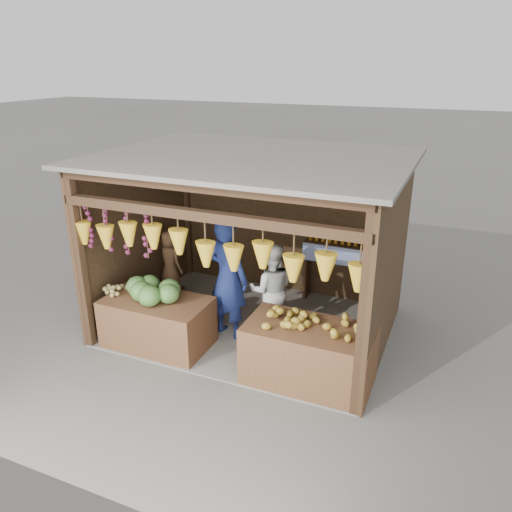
{
  "coord_description": "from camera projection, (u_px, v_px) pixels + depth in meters",
  "views": [
    {
      "loc": [
        2.74,
        -6.31,
        3.89
      ],
      "look_at": [
        0.1,
        -0.1,
        1.23
      ],
      "focal_mm": 35.0,
      "sensor_mm": 36.0,
      "label": 1
    }
  ],
  "objects": [
    {
      "name": "counter_left",
      "position": [
        158.0,
        323.0,
        7.17
      ],
      "size": [
        1.49,
        0.85,
        0.73
      ],
      "primitive_type": "cube",
      "color": "#52301B",
      "rests_on": "ground"
    },
    {
      "name": "ground",
      "position": [
        252.0,
        326.0,
        7.82
      ],
      "size": [
        80.0,
        80.0,
        0.0
      ],
      "primitive_type": "plane",
      "color": "#514F49",
      "rests_on": "ground"
    },
    {
      "name": "woman_standing",
      "position": [
        271.0,
        290.0,
        7.37
      ],
      "size": [
        0.85,
        0.77,
        1.43
      ],
      "primitive_type": "imported",
      "rotation": [
        0.0,
        0.0,
        3.53
      ],
      "color": "silver",
      "rests_on": "ground"
    },
    {
      "name": "back_shelf",
      "position": [
        341.0,
        256.0,
        8.22
      ],
      "size": [
        1.25,
        0.32,
        1.32
      ],
      "color": "#382314",
      "rests_on": "ground"
    },
    {
      "name": "mango_pile",
      "position": [
        315.0,
        321.0,
        6.11
      ],
      "size": [
        1.4,
        0.64,
        0.22
      ],
      "primitive_type": null,
      "color": "#AD6317",
      "rests_on": "counter_right"
    },
    {
      "name": "tanfruit_pile",
      "position": [
        116.0,
        288.0,
        7.24
      ],
      "size": [
        0.34,
        0.4,
        0.13
      ],
      "primitive_type": null,
      "color": "olive",
      "rests_on": "counter_left"
    },
    {
      "name": "stall_structure",
      "position": [
        249.0,
        225.0,
        7.19
      ],
      "size": [
        4.3,
        3.3,
        2.66
      ],
      "color": "slate",
      "rests_on": "ground"
    },
    {
      "name": "counter_right",
      "position": [
        309.0,
        355.0,
        6.32
      ],
      "size": [
        1.61,
        0.85,
        0.8
      ],
      "primitive_type": "cube",
      "color": "#4E2E1A",
      "rests_on": "ground"
    },
    {
      "name": "melon_pile",
      "position": [
        152.0,
        289.0,
        7.01
      ],
      "size": [
        1.0,
        0.5,
        0.32
      ],
      "primitive_type": null,
      "color": "#1F4D14",
      "rests_on": "counter_left"
    },
    {
      "name": "stool",
      "position": [
        173.0,
        296.0,
        8.48
      ],
      "size": [
        0.31,
        0.31,
        0.29
      ],
      "primitive_type": "cube",
      "color": "black",
      "rests_on": "ground"
    },
    {
      "name": "man_standing",
      "position": [
        228.0,
        278.0,
        7.23
      ],
      "size": [
        0.77,
        0.6,
        1.86
      ],
      "primitive_type": "imported",
      "rotation": [
        0.0,
        0.0,
        2.89
      ],
      "color": "#152050",
      "rests_on": "ground"
    },
    {
      "name": "vendor_seated",
      "position": [
        170.0,
        260.0,
        8.24
      ],
      "size": [
        0.59,
        0.51,
        1.03
      ],
      "primitive_type": "imported",
      "rotation": [
        0.0,
        0.0,
        2.71
      ],
      "color": "#4F341F",
      "rests_on": "stool"
    }
  ]
}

